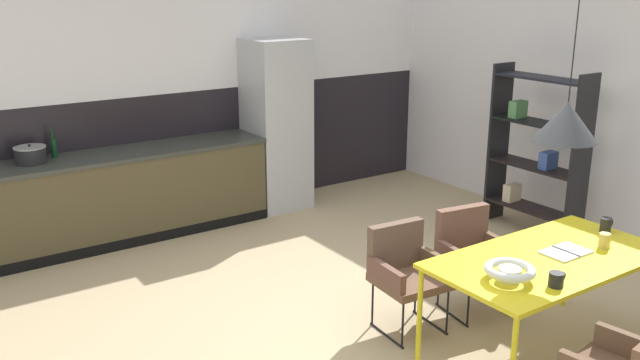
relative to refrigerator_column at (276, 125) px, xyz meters
name	(u,v)px	position (x,y,z in m)	size (l,w,h in m)	color
ground_plane	(394,337)	(-0.84, -3.05, -0.94)	(9.02, 9.02, 0.00)	tan
back_wall_splashback_dark	(194,152)	(-0.84, 0.36, -0.27)	(6.36, 0.12, 1.36)	black
back_wall_panel_upper	(187,26)	(-0.84, 0.36, 1.09)	(6.36, 0.12, 1.36)	silver
kitchen_counter	(91,201)	(-2.10, 0.00, -0.50)	(3.57, 0.63, 0.89)	#4A4029
refrigerator_column	(276,125)	(0.00, 0.00, 0.00)	(0.61, 0.60, 1.89)	#ADAFB2
dining_table	(549,263)	(-0.18, -3.81, -0.24)	(1.64, 0.86, 0.74)	gold
armchair_corner_seat	(470,248)	(-0.05, -3.00, -0.44)	(0.55, 0.54, 0.80)	brown
armchair_near_window	(405,265)	(-0.67, -2.95, -0.45)	(0.52, 0.51, 0.78)	brown
fruit_bowl	(510,271)	(-0.68, -3.90, -0.14)	(0.31, 0.31, 0.09)	silver
open_book	(566,252)	(-0.03, -3.83, -0.19)	(0.32, 0.22, 0.02)	white
mug_glass_clear	(556,279)	(-0.52, -4.12, -0.15)	(0.13, 0.09, 0.09)	black
mug_dark_espresso	(606,225)	(0.53, -3.75, -0.14)	(0.13, 0.08, 0.11)	black
mug_wide_latte	(605,240)	(0.26, -3.92, -0.15)	(0.12, 0.08, 0.10)	gold
cooking_pot	(30,155)	(-2.58, 0.06, 0.02)	(0.28, 0.28, 0.18)	black
bottle_oil_tall	(54,147)	(-2.34, 0.16, 0.04)	(0.06, 0.06, 0.27)	#0F3319
open_shelf_unit	(536,150)	(1.72, -2.17, -0.08)	(0.30, 1.03, 1.68)	black
pendant_lamp_over_table_near	(566,121)	(-0.18, -3.83, 0.71)	(0.39, 0.39, 1.13)	black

